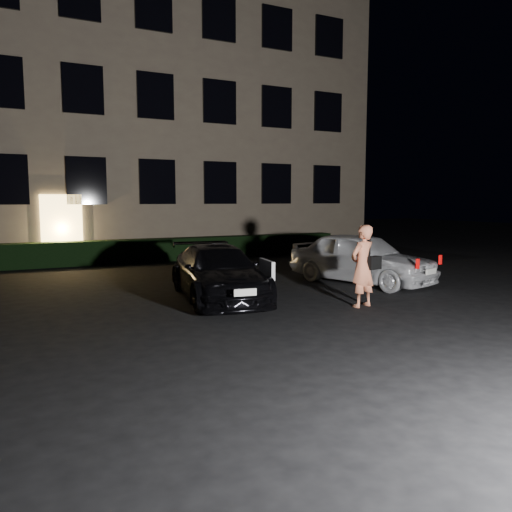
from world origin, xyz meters
name	(u,v)px	position (x,y,z in m)	size (l,w,h in m)	color
ground	(311,319)	(0.00, 0.00, 0.00)	(80.00, 80.00, 0.00)	black
building	(132,117)	(0.00, 14.99, 6.00)	(20.00, 8.11, 12.00)	#766454
hedge	(162,250)	(0.00, 10.50, 0.42)	(15.00, 0.70, 0.85)	black
sedan	(218,273)	(-0.84, 2.71, 0.62)	(2.34, 4.48, 1.24)	black
hatch	(361,258)	(3.54, 2.98, 0.71)	(2.90, 4.51, 1.43)	silver
man	(363,266)	(1.63, 0.50, 0.89)	(0.80, 0.56, 1.78)	#E68059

